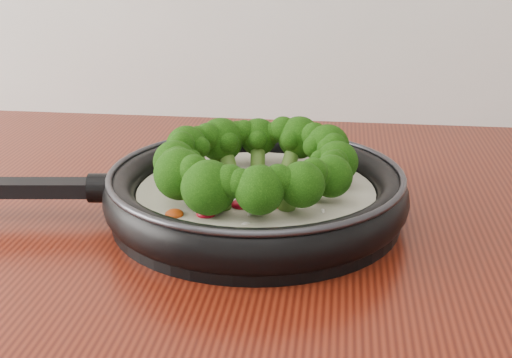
# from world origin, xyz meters

# --- Properties ---
(skillet) EXTENTS (0.58, 0.40, 0.10)m
(skillet) POSITION_xyz_m (-0.10, 1.04, 0.94)
(skillet) COLOR black
(skillet) RESTS_ON counter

